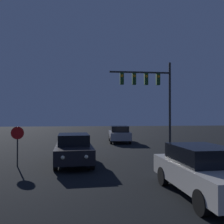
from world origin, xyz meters
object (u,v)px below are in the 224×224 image
object	(u,v)px
car_near	(203,170)
car_far	(119,134)
traffic_signal_mast	(152,89)
stop_sign	(17,139)
car_mid	(74,149)

from	to	relation	value
car_near	car_far	distance (m)	16.52
car_near	traffic_signal_mast	bearing A→B (deg)	-98.86
car_far	stop_sign	bearing A→B (deg)	-118.96
car_mid	stop_sign	world-z (taller)	stop_sign
traffic_signal_mast	car_near	bearing A→B (deg)	-97.39
car_far	traffic_signal_mast	xyz separation A→B (m)	(1.66, -5.59, 3.89)
car_mid	traffic_signal_mast	bearing A→B (deg)	-142.38
car_near	car_far	size ratio (longest dim) A/B	0.99
stop_sign	car_far	bearing A→B (deg)	56.83
car_mid	stop_sign	size ratio (longest dim) A/B	2.34
car_mid	traffic_signal_mast	distance (m)	8.58
traffic_signal_mast	stop_sign	world-z (taller)	traffic_signal_mast
stop_sign	car_mid	bearing A→B (deg)	5.35
car_near	car_mid	bearing A→B (deg)	-55.03
car_mid	car_far	distance (m)	11.33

